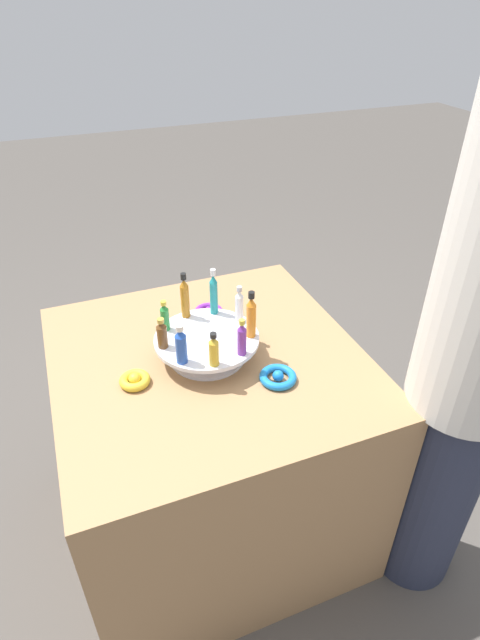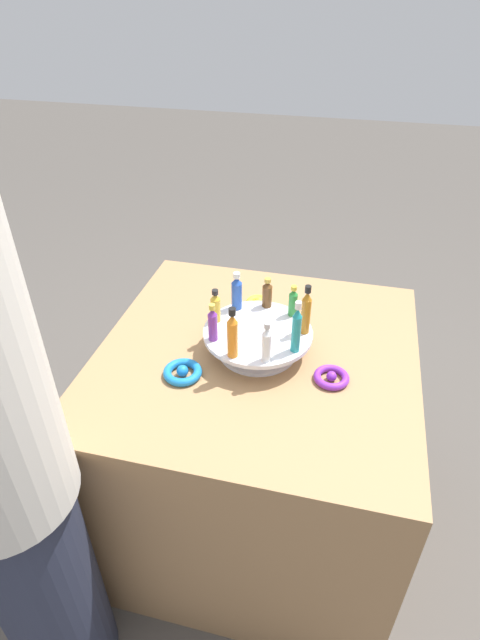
# 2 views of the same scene
# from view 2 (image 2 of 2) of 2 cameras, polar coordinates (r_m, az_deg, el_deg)

# --- Properties ---
(ground_plane) EXTENTS (12.00, 12.00, 0.00)m
(ground_plane) POSITION_cam_2_polar(r_m,az_deg,el_deg) (1.98, 1.53, -20.67)
(ground_plane) COLOR #4C4742
(party_table) EXTENTS (0.90, 0.90, 0.75)m
(party_table) POSITION_cam_2_polar(r_m,az_deg,el_deg) (1.68, 1.73, -13.52)
(party_table) COLOR #9E754C
(party_table) RESTS_ON ground_plane
(display_stand) EXTENTS (0.30, 0.30, 0.07)m
(display_stand) POSITION_cam_2_polar(r_m,az_deg,el_deg) (1.40, 2.03, -2.16)
(display_stand) COLOR silver
(display_stand) RESTS_ON party_table
(bottle_blue) EXTENTS (0.03, 0.03, 0.12)m
(bottle_blue) POSITION_cam_2_polar(r_m,az_deg,el_deg) (1.44, -0.38, 3.20)
(bottle_blue) COLOR #234CAD
(bottle_blue) RESTS_ON display_stand
(bottle_gold) EXTENTS (0.03, 0.03, 0.10)m
(bottle_gold) POSITION_cam_2_polar(r_m,az_deg,el_deg) (1.39, -2.82, 1.52)
(bottle_gold) COLOR gold
(bottle_gold) RESTS_ON display_stand
(bottle_purple) EXTENTS (0.03, 0.03, 0.11)m
(bottle_purple) POSITION_cam_2_polar(r_m,az_deg,el_deg) (1.32, -3.14, -0.42)
(bottle_purple) COLOR #702D93
(bottle_purple) RESTS_ON display_stand
(bottle_orange) EXTENTS (0.03, 0.03, 0.15)m
(bottle_orange) POSITION_cam_2_polar(r_m,az_deg,el_deg) (1.25, -0.87, -1.68)
(bottle_orange) COLOR orange
(bottle_orange) RESTS_ON display_stand
(bottle_clear) EXTENTS (0.02, 0.02, 0.12)m
(bottle_clear) POSITION_cam_2_polar(r_m,az_deg,el_deg) (1.25, 3.05, -2.71)
(bottle_clear) COLOR silver
(bottle_clear) RESTS_ON display_stand
(bottle_teal) EXTENTS (0.02, 0.02, 0.15)m
(bottle_teal) POSITION_cam_2_polar(r_m,az_deg,el_deg) (1.28, 6.47, -1.01)
(bottle_teal) COLOR teal
(bottle_teal) RESTS_ON display_stand
(bottle_amber) EXTENTS (0.03, 0.03, 0.15)m
(bottle_amber) POSITION_cam_2_polar(r_m,az_deg,el_deg) (1.35, 7.56, 0.97)
(bottle_amber) COLOR #AD6B19
(bottle_amber) RESTS_ON display_stand
(bottle_green) EXTENTS (0.03, 0.03, 0.10)m
(bottle_green) POSITION_cam_2_polar(r_m,az_deg,el_deg) (1.43, 6.08, 2.08)
(bottle_green) COLOR #288438
(bottle_green) RESTS_ON display_stand
(bottle_brown) EXTENTS (0.03, 0.03, 0.09)m
(bottle_brown) POSITION_cam_2_polar(r_m,az_deg,el_deg) (1.46, 3.03, 3.05)
(bottle_brown) COLOR brown
(bottle_brown) RESTS_ON display_stand
(ribbon_bow_gold) EXTENTS (0.09, 0.09, 0.03)m
(ribbon_bow_gold) POSITION_cam_2_polar(r_m,az_deg,el_deg) (1.60, 2.17, 1.94)
(ribbon_bow_gold) COLOR gold
(ribbon_bow_gold) RESTS_ON party_table
(ribbon_bow_blue) EXTENTS (0.10, 0.10, 0.03)m
(ribbon_bow_blue) POSITION_cam_2_polar(r_m,az_deg,el_deg) (1.34, -6.58, -5.92)
(ribbon_bow_blue) COLOR blue
(ribbon_bow_blue) RESTS_ON party_table
(ribbon_bow_purple) EXTENTS (0.09, 0.09, 0.03)m
(ribbon_bow_purple) POSITION_cam_2_polar(r_m,az_deg,el_deg) (1.34, 10.40, -6.46)
(ribbon_bow_purple) COLOR purple
(ribbon_bow_purple) RESTS_ON party_table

